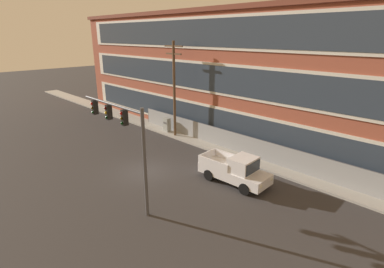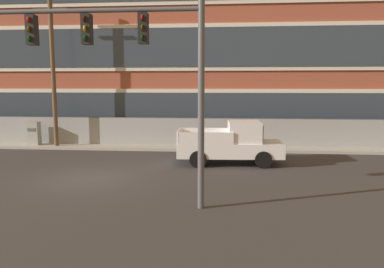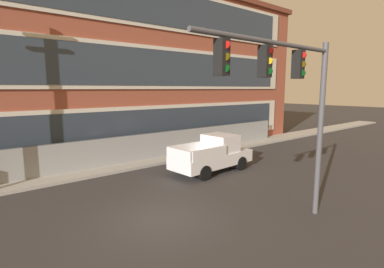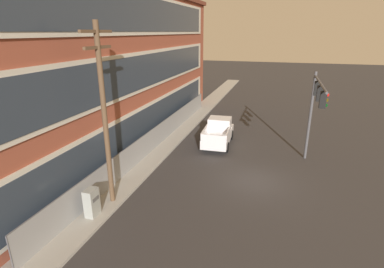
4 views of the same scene
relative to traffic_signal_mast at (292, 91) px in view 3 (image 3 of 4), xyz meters
The scene contains 6 objects.
ground_plane 6.38m from the traffic_signal_mast, 130.33° to the left, with size 160.00×160.00×0.00m, color #333030.
sidewalk_building_side 12.21m from the traffic_signal_mast, 104.39° to the left, with size 80.00×2.17×0.16m, color #9E9B93.
brick_mill_building 16.78m from the traffic_signal_mast, 105.02° to the left, with size 45.37×8.80×12.25m.
chain_link_fence 11.92m from the traffic_signal_mast, 86.80° to the left, with size 27.67×0.06×1.85m.
traffic_signal_mast is the anchor object (origin of this frame).
pickup_truck_white 8.31m from the traffic_signal_mast, 65.45° to the left, with size 5.17×2.26×2.09m.
Camera 3 is at (-5.81, -8.66, 4.73)m, focal length 28.00 mm.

